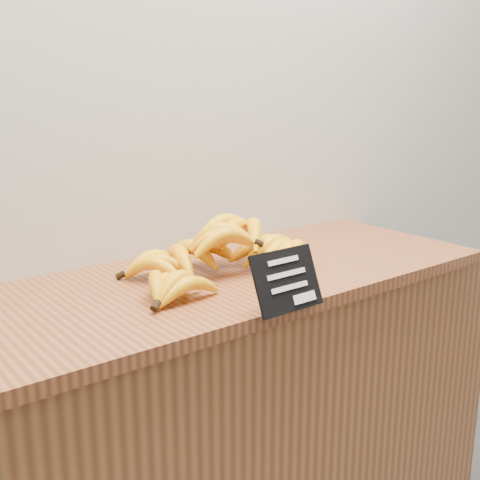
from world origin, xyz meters
The scene contains 4 objects.
counter centered at (-0.08, 2.75, 0.45)m, with size 1.52×0.50×0.90m, color brown.
counter_top centered at (-0.08, 2.75, 0.92)m, with size 1.34×0.54×0.03m, color brown.
chalkboard_sign centered at (-0.13, 2.48, 0.99)m, with size 0.16×0.01×0.13m, color black.
banana_pile centered at (-0.09, 2.75, 0.98)m, with size 0.52×0.32×0.12m.
Camera 1 is at (-0.90, 1.64, 1.36)m, focal length 45.00 mm.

